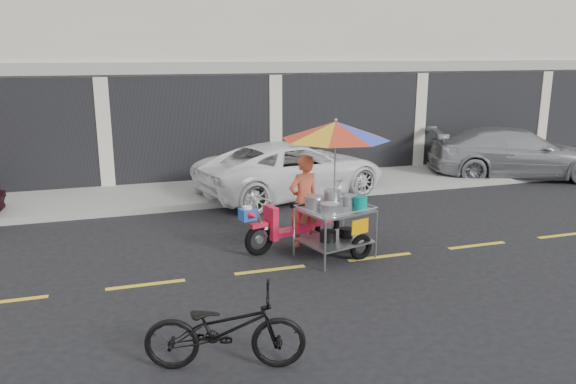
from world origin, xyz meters
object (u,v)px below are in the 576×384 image
object	(u,v)px
food_vendor_rig	(323,169)
near_bicycle	(225,329)
silver_pickup	(516,153)
white_pickup	(293,169)

from	to	relation	value
food_vendor_rig	near_bicycle	bearing A→B (deg)	-142.43
silver_pickup	food_vendor_rig	world-z (taller)	food_vendor_rig
white_pickup	food_vendor_rig	bearing A→B (deg)	153.96
white_pickup	near_bicycle	bearing A→B (deg)	141.25
white_pickup	near_bicycle	size ratio (longest dim) A/B	2.66
silver_pickup	food_vendor_rig	bearing A→B (deg)	139.33
near_bicycle	food_vendor_rig	xyz separation A→B (m)	(2.41, 3.25, 1.05)
silver_pickup	near_bicycle	distance (m)	12.35
near_bicycle	food_vendor_rig	bearing A→B (deg)	-20.96
white_pickup	silver_pickup	bearing A→B (deg)	-104.55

